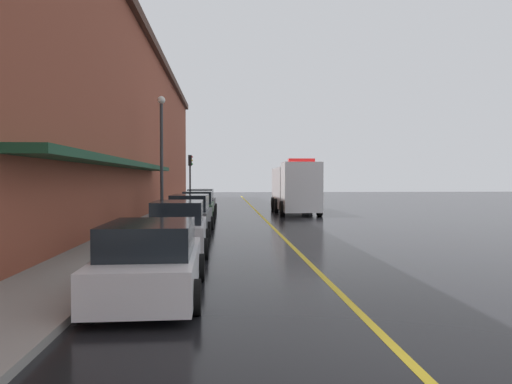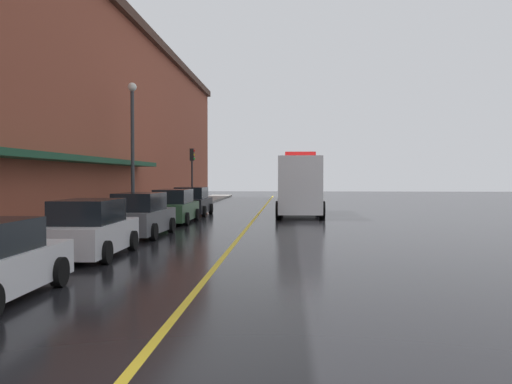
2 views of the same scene
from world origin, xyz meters
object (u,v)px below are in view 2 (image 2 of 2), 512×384
(box_truck, at_px, (300,186))
(parked_car_3, at_px, (174,207))
(traffic_light_near, at_px, (192,166))
(parking_meter_0, at_px, (141,203))
(street_lamp_left, at_px, (132,136))
(parked_car_4, at_px, (192,202))
(parked_car_2, at_px, (141,216))
(parking_meter_1, at_px, (102,210))
(parked_car_1, at_px, (90,230))

(box_truck, bearing_deg, parked_car_3, -47.00)
(box_truck, height_order, traffic_light_near, traffic_light_near)
(parking_meter_0, xyz_separation_m, street_lamp_left, (-0.60, 0.64, 3.34))
(parking_meter_0, distance_m, street_lamp_left, 3.45)
(parked_car_4, height_order, parking_meter_0, parked_car_4)
(parked_car_2, bearing_deg, parking_meter_1, 110.50)
(parked_car_1, distance_m, parking_meter_1, 5.26)
(box_truck, height_order, parking_meter_1, box_truck)
(parked_car_1, height_order, parked_car_2, parked_car_2)
(parked_car_2, height_order, street_lamp_left, street_lamp_left)
(street_lamp_left, distance_m, traffic_light_near, 13.23)
(parked_car_1, height_order, parking_meter_1, parked_car_1)
(parked_car_4, distance_m, parking_meter_1, 12.46)
(box_truck, relative_size, parking_meter_0, 6.63)
(parked_car_1, bearing_deg, box_truck, -21.28)
(box_truck, xyz_separation_m, parking_meter_1, (-7.94, -12.63, -0.72))
(box_truck, bearing_deg, parked_car_1, -19.58)
(parked_car_2, height_order, parked_car_3, parked_car_2)
(parked_car_3, xyz_separation_m, parking_meter_1, (-1.42, -6.68, 0.25))
(parked_car_2, xyz_separation_m, parking_meter_1, (-1.41, -0.49, 0.25))
(street_lamp_left, bearing_deg, parked_car_2, -70.76)
(box_truck, xyz_separation_m, traffic_light_near, (-7.88, 6.76, 1.37))
(parked_car_4, distance_m, street_lamp_left, 7.37)
(parking_meter_0, xyz_separation_m, traffic_light_near, (0.06, 13.79, 2.10))
(box_truck, distance_m, traffic_light_near, 10.47)
(parked_car_3, bearing_deg, parked_car_2, 179.70)
(parked_car_2, distance_m, street_lamp_left, 7.07)
(parking_meter_0, bearing_deg, parked_car_2, -74.61)
(parked_car_2, relative_size, parking_meter_0, 3.38)
(box_truck, height_order, street_lamp_left, street_lamp_left)
(parked_car_1, relative_size, parked_car_3, 0.90)
(parking_meter_0, bearing_deg, street_lamp_left, 133.27)
(parked_car_1, distance_m, parked_car_3, 11.74)
(parked_car_2, distance_m, parked_car_4, 11.90)
(parked_car_1, bearing_deg, parked_car_3, -1.02)
(parked_car_1, relative_size, traffic_light_near, 1.02)
(parked_car_4, distance_m, box_truck, 6.71)
(parking_meter_1, bearing_deg, parking_meter_0, 90.00)
(parked_car_2, bearing_deg, parked_car_4, 1.81)
(street_lamp_left, xyz_separation_m, traffic_light_near, (0.66, 13.15, -1.24))
(parked_car_4, bearing_deg, street_lamp_left, 163.69)
(parked_car_4, relative_size, traffic_light_near, 0.98)
(parked_car_1, xyz_separation_m, traffic_light_near, (-1.36, 24.46, 2.36))
(parked_car_3, bearing_deg, street_lamp_left, 102.13)
(parking_meter_1, bearing_deg, parked_car_3, 78.04)
(parked_car_3, height_order, box_truck, box_truck)
(parked_car_4, height_order, parking_meter_1, parked_car_4)
(parked_car_4, bearing_deg, parked_car_2, -178.60)
(parked_car_2, bearing_deg, street_lamp_left, 20.56)
(parking_meter_0, bearing_deg, parked_car_3, 37.31)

